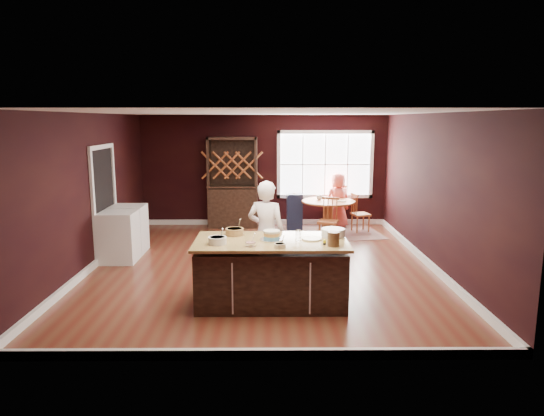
{
  "coord_description": "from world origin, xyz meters",
  "views": [
    {
      "loc": [
        0.11,
        -8.39,
        2.58
      ],
      "look_at": [
        0.17,
        0.0,
        1.05
      ],
      "focal_mm": 32.0,
      "sensor_mm": 36.0,
      "label": 1
    }
  ],
  "objects_px": {
    "high_chair": "(295,211)",
    "hutch": "(233,183)",
    "kitchen_island": "(271,273)",
    "layer_cake": "(272,235)",
    "dryer": "(129,229)",
    "chair_south": "(328,220)",
    "baker": "(266,233)",
    "seated_woman": "(338,201)",
    "washer": "(119,237)",
    "toddler": "(295,196)",
    "chair_north": "(335,205)",
    "chair_east": "(361,212)",
    "dining_table": "(328,210)"
  },
  "relations": [
    {
      "from": "high_chair",
      "to": "hutch",
      "type": "height_order",
      "value": "hutch"
    },
    {
      "from": "kitchen_island",
      "to": "high_chair",
      "type": "distance_m",
      "value": 4.74
    },
    {
      "from": "kitchen_island",
      "to": "layer_cake",
      "type": "relative_size",
      "value": 6.5
    },
    {
      "from": "layer_cake",
      "to": "high_chair",
      "type": "xyz_separation_m",
      "value": [
        0.57,
        4.69,
        -0.54
      ]
    },
    {
      "from": "dryer",
      "to": "chair_south",
      "type": "bearing_deg",
      "value": 11.34
    },
    {
      "from": "kitchen_island",
      "to": "baker",
      "type": "distance_m",
      "value": 0.88
    },
    {
      "from": "seated_woman",
      "to": "washer",
      "type": "bearing_deg",
      "value": 12.12
    },
    {
      "from": "seated_woman",
      "to": "dryer",
      "type": "xyz_separation_m",
      "value": [
        -4.42,
        -2.18,
        -0.2
      ]
    },
    {
      "from": "washer",
      "to": "kitchen_island",
      "type": "bearing_deg",
      "value": -36.68
    },
    {
      "from": "chair_south",
      "to": "baker",
      "type": "bearing_deg",
      "value": -96.1
    },
    {
      "from": "layer_cake",
      "to": "toddler",
      "type": "distance_m",
      "value": 4.74
    },
    {
      "from": "baker",
      "to": "seated_woman",
      "type": "xyz_separation_m",
      "value": [
        1.71,
        4.1,
        -0.17
      ]
    },
    {
      "from": "layer_cake",
      "to": "chair_south",
      "type": "distance_m",
      "value": 3.75
    },
    {
      "from": "washer",
      "to": "high_chair",
      "type": "bearing_deg",
      "value": 37.97
    },
    {
      "from": "chair_north",
      "to": "toddler",
      "type": "distance_m",
      "value": 1.17
    },
    {
      "from": "dryer",
      "to": "chair_east",
      "type": "bearing_deg",
      "value": 19.46
    },
    {
      "from": "chair_east",
      "to": "chair_south",
      "type": "height_order",
      "value": "chair_south"
    },
    {
      "from": "dining_table",
      "to": "dryer",
      "type": "xyz_separation_m",
      "value": [
        -4.13,
        -1.65,
        -0.07
      ]
    },
    {
      "from": "kitchen_island",
      "to": "baker",
      "type": "bearing_deg",
      "value": 95.02
    },
    {
      "from": "dining_table",
      "to": "toddler",
      "type": "distance_m",
      "value": 0.87
    },
    {
      "from": "kitchen_island",
      "to": "chair_north",
      "type": "xyz_separation_m",
      "value": [
        1.62,
        5.18,
        0.07
      ]
    },
    {
      "from": "layer_cake",
      "to": "high_chair",
      "type": "height_order",
      "value": "layer_cake"
    },
    {
      "from": "baker",
      "to": "layer_cake",
      "type": "bearing_deg",
      "value": 114.11
    },
    {
      "from": "seated_woman",
      "to": "hutch",
      "type": "relative_size",
      "value": 0.61
    },
    {
      "from": "chair_east",
      "to": "dryer",
      "type": "bearing_deg",
      "value": 94.89
    },
    {
      "from": "kitchen_island",
      "to": "dryer",
      "type": "distance_m",
      "value": 3.89
    },
    {
      "from": "dining_table",
      "to": "hutch",
      "type": "distance_m",
      "value": 2.4
    },
    {
      "from": "dining_table",
      "to": "layer_cake",
      "type": "relative_size",
      "value": 3.73
    },
    {
      "from": "seated_woman",
      "to": "hutch",
      "type": "xyz_separation_m",
      "value": [
        -2.54,
        0.12,
        0.42
      ]
    },
    {
      "from": "layer_cake",
      "to": "chair_east",
      "type": "bearing_deg",
      "value": 64.63
    },
    {
      "from": "dining_table",
      "to": "high_chair",
      "type": "relative_size",
      "value": 1.37
    },
    {
      "from": "toddler",
      "to": "baker",
      "type": "bearing_deg",
      "value": -99.54
    },
    {
      "from": "seated_woman",
      "to": "baker",
      "type": "bearing_deg",
      "value": 47.08
    },
    {
      "from": "seated_woman",
      "to": "toddler",
      "type": "height_order",
      "value": "seated_woman"
    },
    {
      "from": "washer",
      "to": "baker",
      "type": "bearing_deg",
      "value": -25.36
    },
    {
      "from": "chair_east",
      "to": "high_chair",
      "type": "xyz_separation_m",
      "value": [
        -1.53,
        0.26,
        -0.01
      ]
    },
    {
      "from": "dining_table",
      "to": "dryer",
      "type": "relative_size",
      "value": 1.32
    },
    {
      "from": "layer_cake",
      "to": "chair_south",
      "type": "relative_size",
      "value": 0.35
    },
    {
      "from": "high_chair",
      "to": "dryer",
      "type": "bearing_deg",
      "value": -150.77
    },
    {
      "from": "chair_south",
      "to": "chair_north",
      "type": "height_order",
      "value": "chair_north"
    },
    {
      "from": "baker",
      "to": "washer",
      "type": "distance_m",
      "value": 3.03
    },
    {
      "from": "chair_south",
      "to": "high_chair",
      "type": "distance_m",
      "value": 1.35
    },
    {
      "from": "chair_east",
      "to": "chair_south",
      "type": "distance_m",
      "value": 1.27
    },
    {
      "from": "baker",
      "to": "high_chair",
      "type": "height_order",
      "value": "baker"
    },
    {
      "from": "washer",
      "to": "chair_east",
      "type": "bearing_deg",
      "value": 25.83
    },
    {
      "from": "hutch",
      "to": "dryer",
      "type": "relative_size",
      "value": 2.33
    },
    {
      "from": "dining_table",
      "to": "baker",
      "type": "xyz_separation_m",
      "value": [
        -1.41,
        -3.58,
        0.3
      ]
    },
    {
      "from": "seated_woman",
      "to": "washer",
      "type": "xyz_separation_m",
      "value": [
        -4.42,
        -2.82,
        -0.2
      ]
    },
    {
      "from": "hutch",
      "to": "layer_cake",
      "type": "bearing_deg",
      "value": -79.69
    },
    {
      "from": "kitchen_island",
      "to": "high_chair",
      "type": "bearing_deg",
      "value": 82.95
    }
  ]
}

